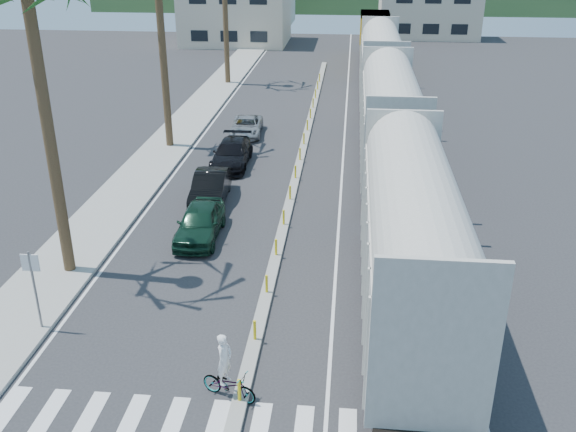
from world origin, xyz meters
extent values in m
plane|color=#28282B|center=(0.00, 0.00, 0.00)|extent=(140.00, 140.00, 0.00)
cube|color=gray|center=(-8.50, 25.00, 0.07)|extent=(3.00, 90.00, 0.15)
cube|color=black|center=(4.28, 28.00, 0.03)|extent=(0.12, 100.00, 0.06)
cube|color=black|center=(5.72, 28.00, 0.03)|extent=(0.12, 100.00, 0.06)
cube|color=gray|center=(0.00, 20.00, 0.07)|extent=(0.45, 60.00, 0.15)
cylinder|color=yellow|center=(0.00, -1.00, 0.50)|extent=(0.10, 0.10, 0.70)
cylinder|color=yellow|center=(0.00, 2.00, 0.50)|extent=(0.10, 0.10, 0.70)
cylinder|color=yellow|center=(0.00, 5.00, 0.50)|extent=(0.10, 0.10, 0.70)
cylinder|color=yellow|center=(0.00, 8.00, 0.50)|extent=(0.10, 0.10, 0.70)
cylinder|color=yellow|center=(0.00, 11.00, 0.50)|extent=(0.10, 0.10, 0.70)
cylinder|color=yellow|center=(0.00, 14.00, 0.50)|extent=(0.10, 0.10, 0.70)
cylinder|color=yellow|center=(0.00, 17.00, 0.50)|extent=(0.10, 0.10, 0.70)
cylinder|color=yellow|center=(0.00, 20.00, 0.50)|extent=(0.10, 0.10, 0.70)
cylinder|color=yellow|center=(0.00, 23.00, 0.50)|extent=(0.10, 0.10, 0.70)
cylinder|color=yellow|center=(0.00, 26.00, 0.50)|extent=(0.10, 0.10, 0.70)
cylinder|color=yellow|center=(0.00, 29.00, 0.50)|extent=(0.10, 0.10, 0.70)
cylinder|color=yellow|center=(0.00, 32.00, 0.50)|extent=(0.10, 0.10, 0.70)
cylinder|color=yellow|center=(0.00, 35.00, 0.50)|extent=(0.10, 0.10, 0.70)
cylinder|color=yellow|center=(0.00, 38.00, 0.50)|extent=(0.10, 0.10, 0.70)
cylinder|color=yellow|center=(0.00, 41.00, 0.50)|extent=(0.10, 0.10, 0.70)
cube|color=silver|center=(0.00, -2.00, 0.01)|extent=(14.00, 2.20, 0.01)
cube|color=silver|center=(-6.80, 25.00, 0.00)|extent=(0.12, 90.00, 0.01)
cube|color=silver|center=(2.50, 25.00, 0.00)|extent=(0.12, 90.00, 0.01)
cube|color=#B4B1A5|center=(5.00, 3.72, 2.70)|extent=(3.00, 12.88, 3.40)
cylinder|color=#B4B1A5|center=(5.00, 3.72, 4.40)|extent=(2.90, 12.58, 2.90)
cube|color=black|center=(5.00, 3.72, 0.50)|extent=(2.60, 12.88, 1.00)
cube|color=#B4B1A5|center=(5.00, 18.72, 2.70)|extent=(3.00, 12.88, 3.40)
cylinder|color=#B4B1A5|center=(5.00, 18.72, 4.40)|extent=(2.90, 12.58, 2.90)
cube|color=black|center=(5.00, 18.72, 0.50)|extent=(2.60, 12.88, 1.00)
cube|color=#B4B1A5|center=(5.00, 33.72, 2.70)|extent=(3.00, 12.88, 3.40)
cylinder|color=#B4B1A5|center=(5.00, 33.72, 4.40)|extent=(2.90, 12.58, 2.90)
cube|color=black|center=(5.00, 33.72, 0.50)|extent=(2.60, 12.88, 1.00)
cube|color=#4C4C4F|center=(5.00, 49.72, 1.05)|extent=(3.00, 17.00, 0.50)
cube|color=#BE8912|center=(5.00, 48.72, 2.60)|extent=(2.70, 12.24, 2.60)
cube|color=#BE8912|center=(5.00, 55.50, 2.90)|extent=(3.00, 3.74, 3.20)
cube|color=black|center=(5.00, 49.72, 0.45)|extent=(2.60, 13.60, 0.90)
cylinder|color=brown|center=(-8.00, 6.00, 5.50)|extent=(0.44, 0.44, 11.00)
cylinder|color=brown|center=(-8.30, 22.00, 5.00)|extent=(0.44, 0.44, 10.00)
cylinder|color=brown|center=(-8.00, 40.00, 6.00)|extent=(0.44, 0.44, 12.00)
cylinder|color=slate|center=(-7.30, 2.00, 1.50)|extent=(0.08, 0.08, 3.00)
cube|color=silver|center=(-7.30, 2.00, 2.60)|extent=(0.60, 0.04, 0.60)
cube|color=beige|center=(-11.00, 62.00, 4.00)|extent=(12.00, 10.00, 8.00)
cube|color=beige|center=(12.00, 70.00, 3.50)|extent=(12.00, 10.00, 7.00)
imported|color=#103020|center=(-3.54, 9.56, 0.75)|extent=(1.94, 4.47, 1.50)
imported|color=black|center=(-3.95, 13.67, 0.74)|extent=(2.03, 4.66, 1.48)
imported|color=black|center=(-3.84, 19.05, 0.71)|extent=(2.16, 4.98, 1.43)
imported|color=#A1A3A6|center=(-3.96, 25.06, 0.59)|extent=(2.48, 4.49, 1.18)
imported|color=#9EA0A5|center=(-0.34, -0.74, 0.46)|extent=(1.76, 2.15, 0.92)
imported|color=white|center=(-0.44, -0.74, 1.35)|extent=(0.83, 0.77, 1.59)
camera|label=1|loc=(2.82, -15.37, 12.47)|focal=40.00mm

